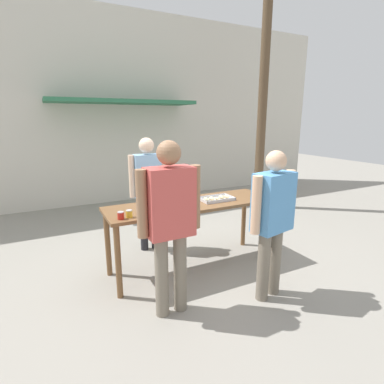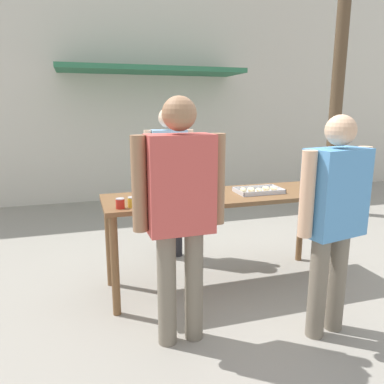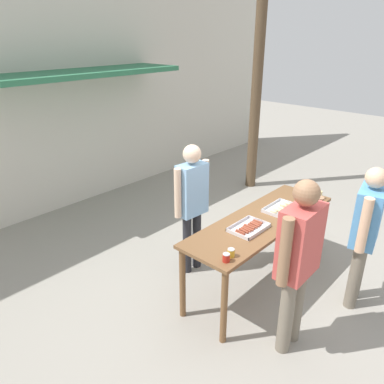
{
  "view_description": "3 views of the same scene",
  "coord_description": "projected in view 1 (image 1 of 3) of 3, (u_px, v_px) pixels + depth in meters",
  "views": [
    {
      "loc": [
        -1.74,
        -3.46,
        2.04
      ],
      "look_at": [
        0.0,
        0.0,
        1.09
      ],
      "focal_mm": 28.0,
      "sensor_mm": 36.0,
      "label": 1
    },
    {
      "loc": [
        -1.33,
        -3.31,
        1.76
      ],
      "look_at": [
        -0.33,
        -0.03,
        0.99
      ],
      "focal_mm": 35.0,
      "sensor_mm": 36.0,
      "label": 2
    },
    {
      "loc": [
        -3.53,
        -2.09,
        3.02
      ],
      "look_at": [
        -0.33,
        0.84,
        1.15
      ],
      "focal_mm": 35.0,
      "sensor_mm": 36.0,
      "label": 3
    }
  ],
  "objects": [
    {
      "name": "person_customer_holding_hotdog",
      "position": [
        170.0,
        216.0,
        3.0
      ],
      "size": [
        0.68,
        0.27,
        1.84
      ],
      "rotation": [
        0.0,
        0.0,
        3.16
      ],
      "color": "#756B5B",
      "rests_on": "ground"
    },
    {
      "name": "building_facade_back",
      "position": [
        117.0,
        109.0,
        7.16
      ],
      "size": [
        12.0,
        1.11,
        4.5
      ],
      "color": "beige",
      "rests_on": "ground"
    },
    {
      "name": "food_tray_sausages",
      "position": [
        171.0,
        205.0,
        3.85
      ],
      "size": [
        0.45,
        0.31,
        0.04
      ],
      "color": "silver",
      "rests_on": "serving_table"
    },
    {
      "name": "beer_cup",
      "position": [
        264.0,
        194.0,
        4.24
      ],
      "size": [
        0.07,
        0.07,
        0.11
      ],
      "color": "#DBC67A",
      "rests_on": "serving_table"
    },
    {
      "name": "person_server_behind_table",
      "position": [
        148.0,
        184.0,
        4.58
      ],
      "size": [
        0.57,
        0.24,
        1.77
      ],
      "rotation": [
        0.0,
        0.0,
        -0.07
      ],
      "color": "#232328",
      "rests_on": "ground"
    },
    {
      "name": "ground_plane",
      "position": [
        192.0,
        266.0,
        4.25
      ],
      "size": [
        24.0,
        24.0,
        0.0
      ],
      "primitive_type": "plane",
      "color": "gray"
    },
    {
      "name": "serving_table",
      "position": [
        192.0,
        211.0,
        4.05
      ],
      "size": [
        2.31,
        0.71,
        0.94
      ],
      "color": "brown",
      "rests_on": "ground"
    },
    {
      "name": "utility_pole",
      "position": [
        264.0,
        81.0,
        6.5
      ],
      "size": [
        1.1,
        0.2,
        5.45
      ],
      "color": "brown",
      "rests_on": "ground"
    },
    {
      "name": "condiment_jar_mustard",
      "position": [
        121.0,
        216.0,
        3.36
      ],
      "size": [
        0.07,
        0.07,
        0.09
      ],
      "color": "#B22319",
      "rests_on": "serving_table"
    },
    {
      "name": "food_tray_buns",
      "position": [
        216.0,
        199.0,
        4.15
      ],
      "size": [
        0.46,
        0.28,
        0.06
      ],
      "color": "silver",
      "rests_on": "serving_table"
    },
    {
      "name": "condiment_jar_ketchup",
      "position": [
        129.0,
        214.0,
        3.42
      ],
      "size": [
        0.07,
        0.07,
        0.09
      ],
      "color": "gold",
      "rests_on": "serving_table"
    },
    {
      "name": "person_customer_with_cup",
      "position": [
        273.0,
        214.0,
        3.31
      ],
      "size": [
        0.66,
        0.34,
        1.72
      ],
      "rotation": [
        0.0,
        0.0,
        3.34
      ],
      "color": "#756B5B",
      "rests_on": "ground"
    }
  ]
}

